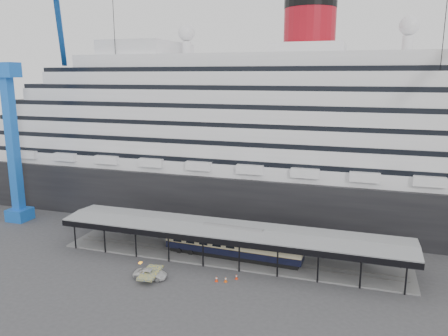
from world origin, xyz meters
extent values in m
plane|color=#38383B|center=(0.00, 0.00, 0.00)|extent=(200.00, 200.00, 0.00)
cube|color=black|center=(0.00, 32.00, 5.00)|extent=(130.00, 30.00, 10.00)
cylinder|color=#9E0C19|center=(8.00, 32.00, 37.40)|extent=(10.00, 10.00, 9.00)
cylinder|color=black|center=(8.00, 32.00, 42.65)|extent=(10.10, 10.10, 2.50)
sphere|color=silver|center=(-18.00, 32.00, 37.70)|extent=(3.60, 3.60, 3.60)
sphere|color=silver|center=(26.00, 32.00, 37.70)|extent=(3.60, 3.60, 3.60)
cube|color=slate|center=(0.00, 5.00, 0.12)|extent=(56.00, 8.00, 0.24)
cube|color=slate|center=(0.00, 4.28, 0.28)|extent=(54.00, 0.08, 0.10)
cube|color=slate|center=(0.00, 5.72, 0.28)|extent=(54.00, 0.08, 0.10)
cube|color=black|center=(0.00, 0.50, 4.45)|extent=(56.00, 0.18, 0.90)
cube|color=black|center=(0.00, 9.50, 4.45)|extent=(56.00, 0.18, 0.90)
cube|color=slate|center=(0.00, 5.00, 5.18)|extent=(56.00, 9.00, 0.24)
cube|color=blue|center=(-46.00, 10.00, 1.20)|extent=(4.00, 4.00, 2.40)
cube|color=blue|center=(-46.00, 10.00, 15.40)|extent=(1.80, 1.80, 26.00)
cube|color=blue|center=(-46.00, 10.00, 29.80)|extent=(5.00, 3.20, 2.80)
cube|color=blue|center=(-37.61, 15.88, 39.20)|extent=(12.92, 17.86, 16.80)
cylinder|color=black|center=(-29.22, 21.75, 23.60)|extent=(0.12, 0.12, 47.21)
cylinder|color=black|center=(30.26, 20.24, 23.60)|extent=(0.12, 0.12, 47.21)
imported|color=silver|center=(-8.70, -5.27, 0.67)|extent=(5.05, 2.72, 1.35)
cube|color=black|center=(0.65, 5.00, 0.60)|extent=(21.53, 3.39, 0.71)
cube|color=black|center=(0.65, 5.00, 1.52)|extent=(22.57, 3.84, 1.12)
cube|color=beige|center=(0.65, 5.00, 2.74)|extent=(22.57, 3.88, 1.33)
cube|color=black|center=(0.65, 5.00, 3.61)|extent=(22.57, 3.84, 0.41)
cube|color=red|center=(0.72, -3.27, 0.02)|extent=(0.50, 0.50, 0.03)
cone|color=red|center=(0.72, -3.27, 0.43)|extent=(0.42, 0.42, 0.82)
cylinder|color=white|center=(0.72, -3.27, 0.51)|extent=(0.26, 0.26, 0.16)
cube|color=#D8500C|center=(2.01, -3.02, 0.02)|extent=(0.56, 0.56, 0.03)
cone|color=#D8500C|center=(2.01, -3.02, 0.43)|extent=(0.47, 0.47, 0.82)
cylinder|color=white|center=(2.01, -3.02, 0.51)|extent=(0.26, 0.26, 0.16)
cube|color=red|center=(3.23, -1.69, 0.02)|extent=(0.52, 0.52, 0.03)
cone|color=red|center=(3.23, -1.69, 0.40)|extent=(0.44, 0.44, 0.76)
cylinder|color=white|center=(3.23, -1.69, 0.47)|extent=(0.24, 0.24, 0.15)
camera|label=1|loc=(19.45, -57.63, 28.83)|focal=35.00mm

